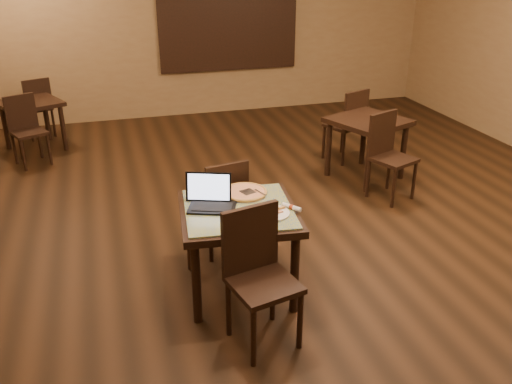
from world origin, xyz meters
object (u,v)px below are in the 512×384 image
object	(u,v)px
tiled_table	(238,219)
other_table_a	(368,129)
chair_main_far	(223,202)
laptop	(210,198)
other_table_b_chair_far	(37,105)
pizza_pan	(245,194)
chair_main_near	(258,269)
other_table_b	(31,110)
other_table_b_chair_near	(26,126)
other_table_a_chair_near	(388,151)
other_table_a_chair_far	(349,121)

from	to	relation	value
tiled_table	other_table_a	xyz separation A→B (m)	(2.13, 1.94, -0.03)
tiled_table	other_table_a	world-z (taller)	tiled_table
tiled_table	chair_main_far	xyz separation A→B (m)	(0.02, 0.62, -0.13)
laptop	chair_main_far	bearing A→B (deg)	87.57
tiled_table	other_table_b_chair_far	distance (m)	5.07
laptop	other_table_a	distance (m)	2.97
pizza_pan	other_table_a	distance (m)	2.64
chair_main_near	chair_main_far	xyz separation A→B (m)	(0.04, 1.23, -0.04)
tiled_table	other_table_b	size ratio (longest dim) A/B	1.02
chair_main_far	laptop	bearing A→B (deg)	56.02
chair_main_far	other_table_b_chair_near	bearing A→B (deg)	-68.16
other_table_b	other_table_b_chair_near	xyz separation A→B (m)	(-0.03, -0.54, -0.07)
pizza_pan	other_table_a_chair_near	size ratio (longest dim) A/B	0.38
chair_main_near	other_table_a_chair_far	world-z (taller)	chair_main_near
pizza_pan	tiled_table	bearing A→B (deg)	-116.57
other_table_a_chair_near	chair_main_far	bearing A→B (deg)	177.63
tiled_table	laptop	bearing A→B (deg)	157.74
pizza_pan	other_table_b_chair_far	xyz separation A→B (m)	(-1.99, 4.47, -0.25)
chair_main_near	other_table_b_chair_near	size ratio (longest dim) A/B	1.12
chair_main_far	other_table_a_chair_near	distance (m)	2.21
chair_main_far	other_table_a_chair_near	bearing A→B (deg)	-171.43
tiled_table	other_table_a_chair_far	size ratio (longest dim) A/B	1.04
tiled_table	other_table_b_chair_far	world-z (taller)	other_table_b_chair_far
other_table_a_chair_near	other_table_b	size ratio (longest dim) A/B	0.99
laptop	pizza_pan	world-z (taller)	laptop
pizza_pan	other_table_b_chair_near	bearing A→B (deg)	121.19
tiled_table	other_table_a	size ratio (longest dim) A/B	0.97
laptop	other_table_b_chair_far	distance (m)	4.91
tiled_table	other_table_a_chair_far	world-z (taller)	other_table_a_chair_far
other_table_a	other_table_b	world-z (taller)	other_table_a
tiled_table	other_table_b_chair_near	size ratio (longest dim) A/B	1.12
other_table_a	other_table_b_chair_far	bearing A→B (deg)	123.28
chair_main_far	other_table_a_chair_far	size ratio (longest dim) A/B	0.96
other_table_a	other_table_b_chair_near	bearing A→B (deg)	135.32
other_table_a_chair_far	other_table_b_chair_far	xyz separation A→B (m)	(-4.03, 2.20, -0.04)
pizza_pan	other_table_b	bearing A→B (deg)	117.23
chair_main_near	pizza_pan	distance (m)	0.89
other_table_a	tiled_table	bearing A→B (deg)	-159.69
laptop	other_table_b_chair_far	bearing A→B (deg)	130.46
tiled_table	pizza_pan	bearing A→B (deg)	69.72
laptop	other_table_b_chair_far	xyz separation A→B (m)	(-1.67, 4.60, -0.32)
tiled_table	other_table_b	world-z (taller)	tiled_table
pizza_pan	chair_main_far	bearing A→B (deg)	105.37
other_table_a	other_table_a_chair_near	distance (m)	0.58
pizza_pan	other_table_a_chair_far	xyz separation A→B (m)	(2.04, 2.28, -0.21)
other_table_a_chair_far	other_table_b_chair_near	bearing A→B (deg)	-37.31
tiled_table	laptop	size ratio (longest dim) A/B	2.33
tiled_table	other_table_a_chair_far	distance (m)	3.32
other_table_a_chair_far	tiled_table	bearing A→B (deg)	27.32
chair_main_far	pizza_pan	size ratio (longest dim) A/B	2.53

